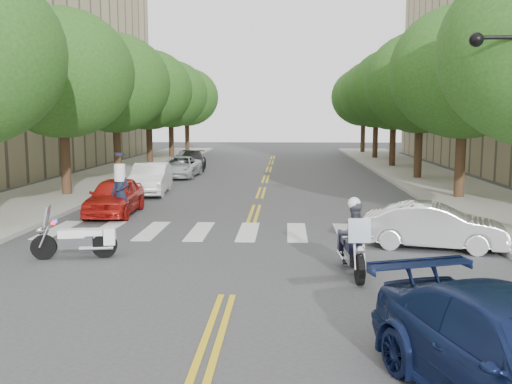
# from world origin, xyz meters

# --- Properties ---
(ground) EXTENTS (140.00, 140.00, 0.00)m
(ground) POSITION_xyz_m (0.00, 0.00, 0.00)
(ground) COLOR #38383A
(ground) RESTS_ON ground
(sidewalk_left) EXTENTS (5.00, 60.00, 0.15)m
(sidewalk_left) POSITION_xyz_m (-9.50, 22.00, 0.07)
(sidewalk_left) COLOR #9E9991
(sidewalk_left) RESTS_ON ground
(sidewalk_right) EXTENTS (5.00, 60.00, 0.15)m
(sidewalk_right) POSITION_xyz_m (9.50, 22.00, 0.07)
(sidewalk_right) COLOR #9E9991
(sidewalk_right) RESTS_ON ground
(tree_l_1) EXTENTS (6.40, 6.40, 8.45)m
(tree_l_1) POSITION_xyz_m (-8.80, 14.00, 5.55)
(tree_l_1) COLOR #382316
(tree_l_1) RESTS_ON ground
(tree_l_2) EXTENTS (6.40, 6.40, 8.45)m
(tree_l_2) POSITION_xyz_m (-8.80, 22.00, 5.55)
(tree_l_2) COLOR #382316
(tree_l_2) RESTS_ON ground
(tree_l_3) EXTENTS (6.40, 6.40, 8.45)m
(tree_l_3) POSITION_xyz_m (-8.80, 30.00, 5.55)
(tree_l_3) COLOR #382316
(tree_l_3) RESTS_ON ground
(tree_l_4) EXTENTS (6.40, 6.40, 8.45)m
(tree_l_4) POSITION_xyz_m (-8.80, 38.00, 5.55)
(tree_l_4) COLOR #382316
(tree_l_4) RESTS_ON ground
(tree_l_5) EXTENTS (6.40, 6.40, 8.45)m
(tree_l_5) POSITION_xyz_m (-8.80, 46.00, 5.55)
(tree_l_5) COLOR #382316
(tree_l_5) RESTS_ON ground
(tree_r_1) EXTENTS (6.40, 6.40, 8.45)m
(tree_r_1) POSITION_xyz_m (8.80, 14.00, 5.55)
(tree_r_1) COLOR #382316
(tree_r_1) RESTS_ON ground
(tree_r_2) EXTENTS (6.40, 6.40, 8.45)m
(tree_r_2) POSITION_xyz_m (8.80, 22.00, 5.55)
(tree_r_2) COLOR #382316
(tree_r_2) RESTS_ON ground
(tree_r_3) EXTENTS (6.40, 6.40, 8.45)m
(tree_r_3) POSITION_xyz_m (8.80, 30.00, 5.55)
(tree_r_3) COLOR #382316
(tree_r_3) RESTS_ON ground
(tree_r_4) EXTENTS (6.40, 6.40, 8.45)m
(tree_r_4) POSITION_xyz_m (8.80, 38.00, 5.55)
(tree_r_4) COLOR #382316
(tree_r_4) RESTS_ON ground
(tree_r_5) EXTENTS (6.40, 6.40, 8.45)m
(tree_r_5) POSITION_xyz_m (8.80, 46.00, 5.55)
(tree_r_5) COLOR #382316
(tree_r_5) RESTS_ON ground
(motorcycle_police) EXTENTS (0.78, 2.24, 1.82)m
(motorcycle_police) POSITION_xyz_m (2.77, 1.80, 0.81)
(motorcycle_police) COLOR black
(motorcycle_police) RESTS_ON ground
(motorcycle_parked) EXTENTS (2.16, 0.79, 1.40)m
(motorcycle_parked) POSITION_xyz_m (-4.08, 2.91, 0.49)
(motorcycle_parked) COLOR black
(motorcycle_parked) RESTS_ON ground
(officer_standing) EXTENTS (0.81, 0.66, 1.91)m
(officer_standing) POSITION_xyz_m (-4.69, 8.50, 0.96)
(officer_standing) COLOR black
(officer_standing) RESTS_ON ground
(convertible) EXTENTS (4.04, 2.23, 1.26)m
(convertible) POSITION_xyz_m (5.32, 4.50, 0.63)
(convertible) COLOR white
(convertible) RESTS_ON ground
(parked_car_a) EXTENTS (1.75, 4.09, 1.38)m
(parked_car_a) POSITION_xyz_m (-5.20, 9.50, 0.69)
(parked_car_a) COLOR #B31813
(parked_car_a) RESTS_ON ground
(parked_car_b) EXTENTS (1.93, 4.56, 1.46)m
(parked_car_b) POSITION_xyz_m (-5.20, 15.19, 0.73)
(parked_car_b) COLOR white
(parked_car_b) RESTS_ON ground
(parked_car_c) EXTENTS (2.17, 4.58, 1.26)m
(parked_car_c) POSITION_xyz_m (-5.20, 22.67, 0.63)
(parked_car_c) COLOR silver
(parked_car_c) RESTS_ON ground
(parked_car_d) EXTENTS (2.25, 4.60, 1.29)m
(parked_car_d) POSITION_xyz_m (-5.20, 27.21, 0.64)
(parked_car_d) COLOR black
(parked_car_d) RESTS_ON ground
(parked_car_e) EXTENTS (1.60, 3.67, 1.23)m
(parked_car_e) POSITION_xyz_m (-6.30, 31.08, 0.62)
(parked_car_e) COLOR #A1A1A6
(parked_car_e) RESTS_ON ground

